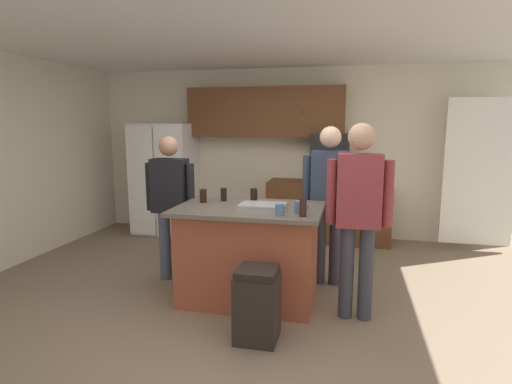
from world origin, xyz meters
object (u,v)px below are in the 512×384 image
person_elder_center (329,194)px  glass_stout_tall (224,195)px  person_host_foreground (359,208)px  serving_tray (263,206)px  refrigerator (165,179)px  person_guest_right (170,199)px  microwave_over_range (330,145)px  mug_ceramic_white (280,210)px  kitchen_island (249,253)px  tumbler_amber (303,207)px  mug_blue_stoneware (300,207)px  glass_short_whisky (254,196)px  glass_dark_ale (203,196)px  trash_bin (257,305)px

person_elder_center → glass_stout_tall: size_ratio=12.60×
person_host_foreground → serving_tray: (-0.89, 0.15, -0.05)m
refrigerator → person_guest_right: bearing=-63.1°
microwave_over_range → serving_tray: microwave_over_range is taller
glass_stout_tall → mug_ceramic_white: 0.89m
kitchen_island → person_host_foreground: bearing=-10.0°
mug_ceramic_white → serving_tray: (-0.22, 0.29, -0.03)m
glass_stout_tall → mug_ceramic_white: bearing=-38.8°
person_host_foreground → serving_tray: size_ratio=4.01×
tumbler_amber → kitchen_island: bearing=151.0°
mug_blue_stoneware → tumbler_amber: size_ratio=0.82×
person_guest_right → person_host_foreground: bearing=4.1°
glass_stout_tall → glass_short_whisky: 0.34m
glass_stout_tall → glass_dark_ale: glass_stout_tall is taller
person_guest_right → person_elder_center: (1.72, 0.27, 0.07)m
person_elder_center → person_guest_right: bearing=-29.9°
person_elder_center → serving_tray: bearing=7.8°
kitchen_island → glass_stout_tall: 0.68m
kitchen_island → microwave_over_range: bearing=74.5°
person_host_foreground → tumbler_amber: 0.49m
person_guest_right → glass_dark_ale: (0.46, -0.21, 0.09)m
kitchen_island → person_host_foreground: 1.18m
person_host_foreground → serving_tray: 0.91m
glass_dark_ale → serving_tray: (0.66, -0.15, -0.05)m
serving_tray → person_host_foreground: bearing=-9.4°
glass_short_whisky → mug_blue_stoneware: 0.62m
glass_stout_tall → glass_dark_ale: size_ratio=1.01×
person_guest_right → tumbler_amber: bearing=-4.1°
mug_ceramic_white → refrigerator: bearing=132.1°
trash_bin → glass_dark_ale: bearing=131.4°
mug_ceramic_white → serving_tray: bearing=127.0°
person_guest_right → person_elder_center: 1.74m
serving_tray → refrigerator: bearing=132.6°
serving_tray → trash_bin: bearing=-81.5°
person_host_foreground → glass_stout_tall: bearing=-7.0°
person_guest_right → glass_short_whisky: size_ratio=10.55×
refrigerator → person_elder_center: (2.69, -1.64, 0.12)m
glass_dark_ale → person_guest_right: bearing=155.6°
refrigerator → glass_stout_tall: size_ratio=12.79×
kitchen_island → tumbler_amber: size_ratio=8.81×
refrigerator → person_host_foreground: 3.85m
trash_bin → person_guest_right: bearing=138.7°
refrigerator → person_elder_center: refrigerator is taller
mug_ceramic_white → glass_dark_ale: glass_dark_ale is taller
refrigerator → person_elder_center: 3.15m
person_guest_right → trash_bin: 1.76m
kitchen_island → glass_dark_ale: glass_dark_ale is taller
person_guest_right → glass_dark_ale: bearing=-6.1°
refrigerator → microwave_over_range: (2.60, 0.12, 0.57)m
glass_stout_tall → serving_tray: (0.48, -0.27, -0.05)m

